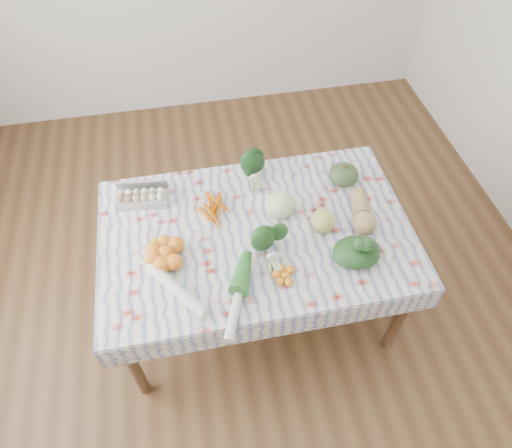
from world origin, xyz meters
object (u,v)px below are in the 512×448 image
at_px(egg_carton, 141,198).
at_px(cabbage, 281,204).
at_px(kabocha_squash, 344,174).
at_px(butternut_squash, 362,211).
at_px(dining_table, 256,240).
at_px(grapefruit, 323,221).

distance_m(egg_carton, cabbage, 0.77).
relative_size(kabocha_squash, cabbage, 1.09).
bearing_deg(cabbage, butternut_squash, -15.74).
bearing_deg(dining_table, cabbage, 30.75).
bearing_deg(grapefruit, butternut_squash, 6.26).
bearing_deg(kabocha_squash, dining_table, -154.78).
distance_m(dining_table, kabocha_squash, 0.64).
height_order(dining_table, kabocha_squash, kabocha_squash).
relative_size(dining_table, butternut_squash, 5.84).
relative_size(cabbage, butternut_squash, 0.58).
relative_size(egg_carton, grapefruit, 2.19).
bearing_deg(dining_table, kabocha_squash, 25.22).
relative_size(dining_table, egg_carton, 5.61).
xyz_separation_m(dining_table, grapefruit, (0.35, -0.05, 0.15)).
distance_m(butternut_squash, grapefruit, 0.23).
distance_m(kabocha_squash, cabbage, 0.45).
relative_size(kabocha_squash, butternut_squash, 0.63).
bearing_deg(cabbage, kabocha_squash, 23.05).
xyz_separation_m(egg_carton, cabbage, (0.74, -0.23, 0.04)).
bearing_deg(butternut_squash, kabocha_squash, 101.50).
distance_m(cabbage, butternut_squash, 0.44).
height_order(egg_carton, cabbage, cabbage).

